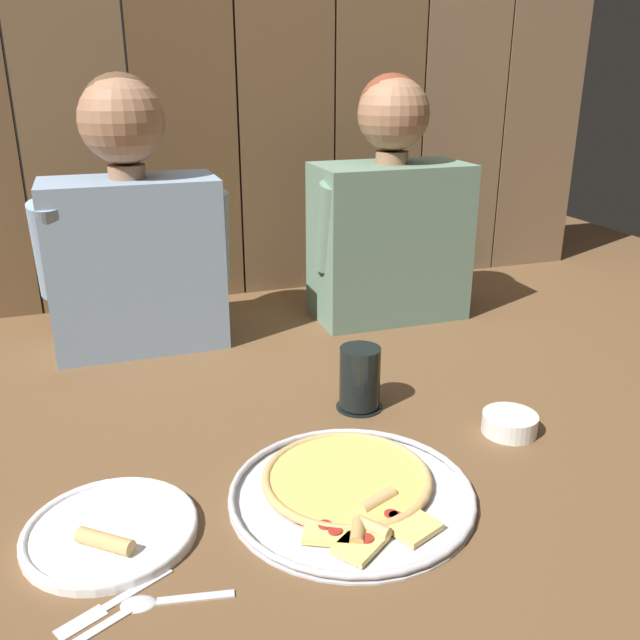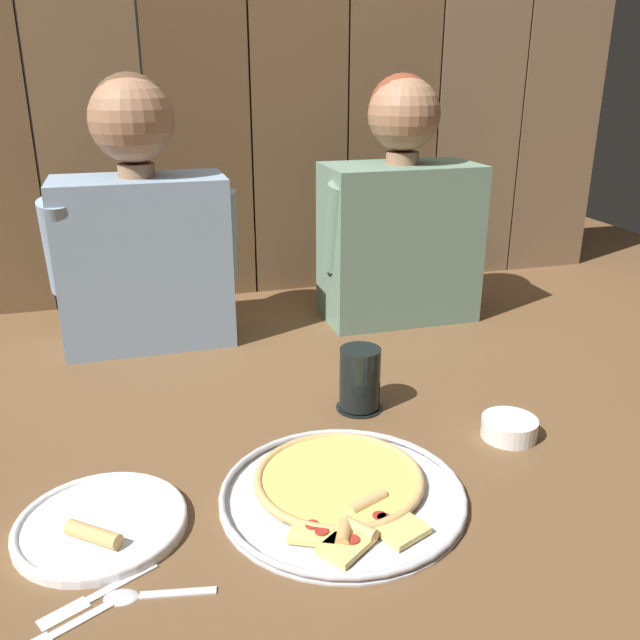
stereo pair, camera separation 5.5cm
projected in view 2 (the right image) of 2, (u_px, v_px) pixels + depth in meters
ground_plane at (347, 430)px, 1.22m from camera, size 3.20×3.20×0.00m
pizza_tray at (342, 489)px, 1.03m from camera, size 0.37×0.37×0.03m
dinner_plate at (101, 524)px, 0.96m from camera, size 0.24×0.24×0.03m
drinking_glass at (360, 379)px, 1.28m from camera, size 0.09×0.09×0.12m
dipping_bowl at (509, 427)px, 1.19m from camera, size 0.10×0.10×0.04m
table_fork at (69, 626)px, 0.79m from camera, size 0.12×0.07×0.01m
table_knife at (99, 594)px, 0.84m from camera, size 0.15×0.09×0.01m
table_spoon at (140, 594)px, 0.84m from camera, size 0.14×0.05×0.01m
diner_left at (141, 225)px, 1.53m from camera, size 0.42×0.20×0.61m
diner_right at (400, 214)px, 1.69m from camera, size 0.42×0.21×0.61m
wooden_backdrop_wall at (248, 67)px, 1.77m from camera, size 2.19×0.03×1.23m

